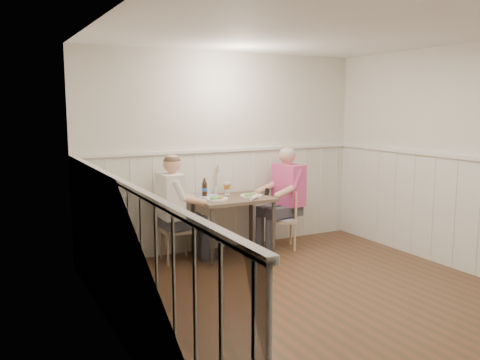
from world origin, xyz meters
The scene contains 16 objects.
ground_plane centered at (0.00, 0.00, 0.00)m, with size 4.50×4.50×0.00m, color #46321E.
room_shell centered at (0.00, 0.00, 1.52)m, with size 4.04×4.54×2.60m.
wainscot centered at (0.00, 0.69, 0.69)m, with size 4.00×4.49×1.34m.
dining_table centered at (-0.09, 1.84, 0.65)m, with size 0.96×0.70×0.75m.
chair_right centered at (0.67, 1.80, 0.43)m, with size 0.50×0.50×0.80m.
chair_left centered at (-0.87, 1.92, 0.44)m, with size 0.41×0.41×0.81m.
man_in_pink centered at (0.72, 1.84, 0.58)m, with size 0.69×0.49×1.39m.
diner_cream centered at (-0.87, 1.87, 0.57)m, with size 0.62×0.44×1.36m.
plate_man centered at (0.14, 1.78, 0.77)m, with size 0.29×0.29×0.07m.
plate_diner centered at (-0.35, 1.78, 0.77)m, with size 0.28×0.28×0.07m.
beer_glass_a centered at (-0.05, 2.05, 0.86)m, with size 0.07×0.07×0.17m.
beer_glass_b centered at (-0.09, 2.05, 0.86)m, with size 0.07×0.07×0.16m.
beer_bottle centered at (-0.38, 2.07, 0.85)m, with size 0.07×0.07×0.24m.
rolled_napkin centered at (0.09, 1.60, 0.77)m, with size 0.20×0.18×0.05m.
grass_vase centered at (-0.18, 2.15, 0.94)m, with size 0.05×0.05×0.42m.
gingham_mat centered at (-0.34, 2.08, 0.75)m, with size 0.31×0.26×0.01m.
Camera 1 is at (-2.94, -3.83, 1.91)m, focal length 38.00 mm.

